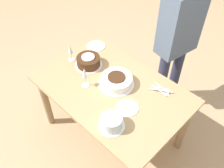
{
  "coord_description": "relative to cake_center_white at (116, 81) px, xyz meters",
  "views": [
    {
      "loc": [
        -1.06,
        1.07,
        2.34
      ],
      "look_at": [
        0.0,
        0.0,
        0.77
      ],
      "focal_mm": 40.0,
      "sensor_mm": 36.0,
      "label": 1
    }
  ],
  "objects": [
    {
      "name": "dining_table",
      "position": [
        -0.01,
        0.06,
        -0.16
      ],
      "size": [
        1.34,
        0.9,
        0.72
      ],
      "color": "tan",
      "rests_on": "ground_plane"
    },
    {
      "name": "ground_plane",
      "position": [
        -0.01,
        0.06,
        -0.77
      ],
      "size": [
        12.0,
        12.0,
        0.0
      ],
      "primitive_type": "plane",
      "color": "tan"
    },
    {
      "name": "wine_glass_near",
      "position": [
        0.18,
        0.21,
        0.1
      ],
      "size": [
        0.07,
        0.07,
        0.21
      ],
      "color": "silver",
      "rests_on": "dining_table"
    },
    {
      "name": "cake_front_chocolate",
      "position": [
        0.37,
        0.0,
        0.01
      ],
      "size": [
        0.26,
        0.26,
        0.11
      ],
      "color": "white",
      "rests_on": "dining_table"
    },
    {
      "name": "dessert_plate_left",
      "position": [
        -0.25,
        0.13,
        -0.04
      ],
      "size": [
        0.19,
        0.19,
        0.01
      ],
      "color": "silver",
      "rests_on": "dining_table"
    },
    {
      "name": "fork_pile",
      "position": [
        -0.33,
        -0.22,
        -0.03
      ],
      "size": [
        0.2,
        0.14,
        0.02
      ],
      "color": "silver",
      "rests_on": "dining_table"
    },
    {
      "name": "dessert_plate_right",
      "position": [
        0.54,
        -0.25,
        -0.04
      ],
      "size": [
        0.19,
        0.19,
        0.01
      ],
      "color": "silver",
      "rests_on": "dining_table"
    },
    {
      "name": "cake_back_decorated",
      "position": [
        -0.29,
        0.35,
        0.01
      ],
      "size": [
        0.21,
        0.21,
        0.11
      ],
      "color": "white",
      "rests_on": "dining_table"
    },
    {
      "name": "cake_center_white",
      "position": [
        0.0,
        0.0,
        0.0
      ],
      "size": [
        0.32,
        0.32,
        0.09
      ],
      "color": "white",
      "rests_on": "dining_table"
    },
    {
      "name": "wine_glass_far",
      "position": [
        0.55,
        0.07,
        0.08
      ],
      "size": [
        0.07,
        0.07,
        0.2
      ],
      "color": "silver",
      "rests_on": "dining_table"
    },
    {
      "name": "person_cutting",
      "position": [
        -0.11,
        -0.74,
        0.18
      ],
      "size": [
        0.29,
        0.43,
        1.57
      ],
      "rotation": [
        0.0,
        0.0,
        1.39
      ],
      "color": "#2D334C",
      "rests_on": "ground_plane"
    }
  ]
}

